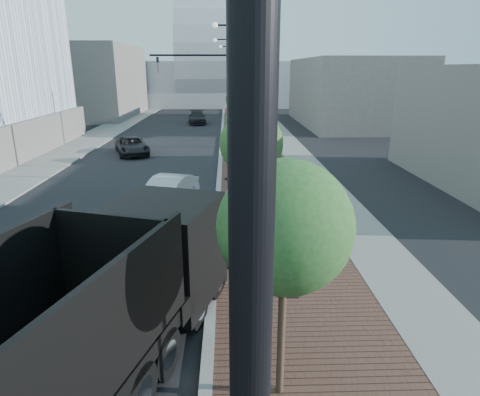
{
  "coord_description": "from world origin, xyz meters",
  "views": [
    {
      "loc": [
        0.52,
        -3.32,
        6.78
      ],
      "look_at": [
        1.0,
        12.0,
        2.0
      ],
      "focal_mm": 31.16,
      "sensor_mm": 36.0,
      "label": 1
    }
  ],
  "objects_px": {
    "white_sedan": "(167,193)",
    "dark_car_mid": "(132,146)",
    "pedestrian": "(304,175)",
    "dump_truck": "(95,325)"
  },
  "relations": [
    {
      "from": "white_sedan",
      "to": "dark_car_mid",
      "type": "height_order",
      "value": "white_sedan"
    },
    {
      "from": "dark_car_mid",
      "to": "pedestrian",
      "type": "height_order",
      "value": "pedestrian"
    },
    {
      "from": "dump_truck",
      "to": "dark_car_mid",
      "type": "xyz_separation_m",
      "value": [
        -5.02,
        26.54,
        -0.9
      ]
    },
    {
      "from": "white_sedan",
      "to": "dark_car_mid",
      "type": "relative_size",
      "value": 0.94
    },
    {
      "from": "white_sedan",
      "to": "pedestrian",
      "type": "bearing_deg",
      "value": 40.78
    },
    {
      "from": "white_sedan",
      "to": "dump_truck",
      "type": "bearing_deg",
      "value": -71.31
    },
    {
      "from": "dump_truck",
      "to": "white_sedan",
      "type": "bearing_deg",
      "value": 108.49
    },
    {
      "from": "dump_truck",
      "to": "pedestrian",
      "type": "height_order",
      "value": "dump_truck"
    },
    {
      "from": "white_sedan",
      "to": "pedestrian",
      "type": "distance_m",
      "value": 8.17
    },
    {
      "from": "dump_truck",
      "to": "dark_car_mid",
      "type": "relative_size",
      "value": 2.77
    }
  ]
}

